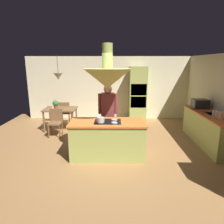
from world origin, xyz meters
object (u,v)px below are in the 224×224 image
object	(u,v)px
person_at_island	(108,112)
canister_tea	(214,113)
microwave_on_counter	(200,104)
cup_on_table	(53,108)
canister_flour	(222,116)
canister_sugar	(218,115)
kitchen_island	(108,139)
cooking_pot_on_cooktop	(101,120)
potted_plant_on_table	(56,104)
chair_by_back_wall	(65,111)
oven_tower	(138,94)
dining_table	(60,111)
chair_facing_island	(56,121)

from	to	relation	value
person_at_island	canister_tea	distance (m)	2.85
canister_tea	microwave_on_counter	xyz separation A→B (m)	(0.00, 0.93, 0.06)
person_at_island	cup_on_table	size ratio (longest dim) A/B	19.13
canister_flour	canister_sugar	bearing A→B (deg)	90.00
kitchen_island	cooking_pot_on_cooktop	size ratio (longest dim) A/B	10.19
potted_plant_on_table	canister_sugar	bearing A→B (deg)	-19.02
person_at_island	cooking_pot_on_cooktop	xyz separation A→B (m)	(-0.15, -0.82, -0.00)
canister_tea	chair_by_back_wall	bearing A→B (deg)	154.67
potted_plant_on_table	canister_flour	bearing A→B (deg)	-20.98
oven_tower	microwave_on_counter	world-z (taller)	oven_tower
potted_plant_on_table	cooking_pot_on_cooktop	size ratio (longest dim) A/B	1.67
oven_tower	canister_tea	distance (m)	3.19
oven_tower	cooking_pot_on_cooktop	xyz separation A→B (m)	(-1.26, -3.37, -0.09)
chair_by_back_wall	potted_plant_on_table	bearing A→B (deg)	80.61
oven_tower	chair_by_back_wall	bearing A→B (deg)	-169.47
canister_sugar	canister_tea	world-z (taller)	canister_sugar
potted_plant_on_table	canister_sugar	size ratio (longest dim) A/B	1.90
cooking_pot_on_cooktop	canister_flour	bearing A→B (deg)	6.55
person_at_island	cooking_pot_on_cooktop	bearing A→B (deg)	-100.28
cup_on_table	canister_flour	distance (m)	5.03
cup_on_table	chair_by_back_wall	bearing A→B (deg)	76.46
person_at_island	microwave_on_counter	bearing A→B (deg)	15.98
kitchen_island	cooking_pot_on_cooktop	xyz separation A→B (m)	(-0.16, -0.13, 0.53)
dining_table	chair_facing_island	distance (m)	0.64
person_at_island	canister_sugar	bearing A→B (deg)	-5.84
oven_tower	canister_sugar	world-z (taller)	oven_tower
chair_facing_island	chair_by_back_wall	xyz separation A→B (m)	(0.00, 1.25, 0.00)
dining_table	cooking_pot_on_cooktop	world-z (taller)	cooking_pot_on_cooktop
dining_table	cup_on_table	xyz separation A→B (m)	(-0.20, -0.20, 0.15)
chair_by_back_wall	canister_tea	xyz separation A→B (m)	(4.54, -2.15, 0.48)
potted_plant_on_table	person_at_island	bearing A→B (deg)	-36.03
cup_on_table	cooking_pot_on_cooktop	world-z (taller)	cooking_pot_on_cooktop
cup_on_table	microwave_on_counter	distance (m)	4.76
canister_sugar	microwave_on_counter	bearing A→B (deg)	90.00
potted_plant_on_table	microwave_on_counter	size ratio (longest dim) A/B	0.65
dining_table	cup_on_table	world-z (taller)	cup_on_table
dining_table	microwave_on_counter	bearing A→B (deg)	-7.49
person_at_island	canister_sugar	distance (m)	2.87
potted_plant_on_table	chair_by_back_wall	bearing A→B (deg)	80.61
chair_facing_island	cooking_pot_on_cooktop	distance (m)	2.28
cup_on_table	microwave_on_counter	bearing A→B (deg)	-4.78
potted_plant_on_table	canister_sugar	distance (m)	4.93
potted_plant_on_table	microwave_on_counter	bearing A→B (deg)	-6.10
kitchen_island	canister_sugar	distance (m)	2.92
person_at_island	dining_table	bearing A→B (deg)	140.05
cup_on_table	cooking_pot_on_cooktop	size ratio (longest dim) A/B	0.50
person_at_island	potted_plant_on_table	size ratio (longest dim) A/B	5.74
cup_on_table	canister_sugar	bearing A→B (deg)	-17.62
canister_flour	microwave_on_counter	size ratio (longest dim) A/B	0.39
potted_plant_on_table	cooking_pot_on_cooktop	bearing A→B (deg)	-52.09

